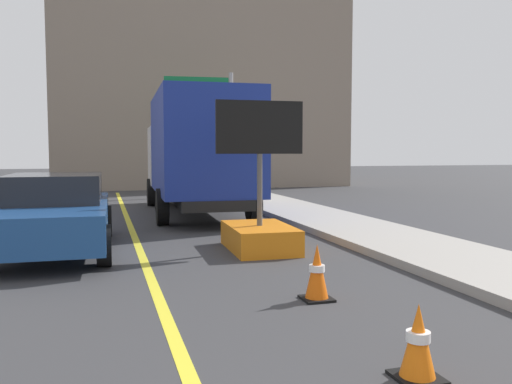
{
  "coord_description": "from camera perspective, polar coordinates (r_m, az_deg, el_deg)",
  "views": [
    {
      "loc": [
        -0.63,
        0.31,
        1.79
      ],
      "look_at": [
        0.94,
        5.68,
        1.36
      ],
      "focal_mm": 36.99,
      "sensor_mm": 36.0,
      "label": 1
    }
  ],
  "objects": [
    {
      "name": "highway_guide_sign",
      "position": [
        21.76,
        -4.78,
        8.67
      ],
      "size": [
        2.78,
        0.38,
        5.0
      ],
      "color": "gray",
      "rests_on": "ground"
    },
    {
      "name": "pickup_car",
      "position": [
        10.1,
        -20.94,
        -2.12
      ],
      "size": [
        2.02,
        4.55,
        1.38
      ],
      "color": "navy",
      "rests_on": "ground"
    },
    {
      "name": "lane_center_stripe",
      "position": [
        5.99,
        -9.8,
        -13.0
      ],
      "size": [
        0.14,
        36.0,
        0.01
      ],
      "primitive_type": "cube",
      "color": "yellow",
      "rests_on": "ground"
    },
    {
      "name": "traffic_cone_near_sign",
      "position": [
        4.47,
        17.12,
        -15.29
      ],
      "size": [
        0.36,
        0.36,
        0.61
      ],
      "color": "black",
      "rests_on": "ground"
    },
    {
      "name": "box_truck",
      "position": [
        15.07,
        -6.38,
        4.39
      ],
      "size": [
        2.77,
        7.57,
        3.3
      ],
      "color": "black",
      "rests_on": "ground"
    },
    {
      "name": "traffic_cone_mid_lane",
      "position": [
        6.46,
        6.6,
        -8.66
      ],
      "size": [
        0.36,
        0.36,
        0.68
      ],
      "color": "black",
      "rests_on": "ground"
    },
    {
      "name": "far_building_block",
      "position": [
        29.95,
        -6.57,
        10.74
      ],
      "size": [
        14.63,
        8.96,
        10.24
      ],
      "primitive_type": "cube",
      "color": "gray",
      "rests_on": "ground"
    },
    {
      "name": "arrow_board_trailer",
      "position": [
        9.59,
        0.39,
        -3.45
      ],
      "size": [
        1.6,
        1.84,
        2.7
      ],
      "color": "orange",
      "rests_on": "ground"
    }
  ]
}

